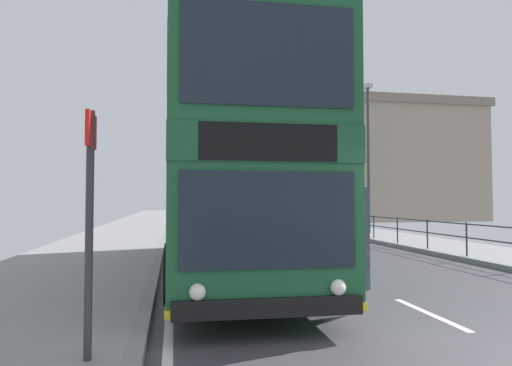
{
  "coord_description": "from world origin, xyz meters",
  "views": [
    {
      "loc": [
        -3.9,
        -3.71,
        1.75
      ],
      "look_at": [
        -2.13,
        5.76,
        2.13
      ],
      "focal_mm": 31.14,
      "sensor_mm": 36.0,
      "label": 1
    }
  ],
  "objects_px": {
    "double_decker_bus_main": "(228,175)",
    "bare_tree_far_00": "(286,186)",
    "bus_stop_sign_near": "(90,205)",
    "street_lamp_far_side": "(368,146)",
    "background_bus_far_lane": "(284,201)",
    "background_building_00": "(388,163)"
  },
  "relations": [
    {
      "from": "background_bus_far_lane",
      "to": "bus_stop_sign_near",
      "type": "relative_size",
      "value": 4.24
    },
    {
      "from": "bus_stop_sign_near",
      "to": "street_lamp_far_side",
      "type": "bearing_deg",
      "value": 56.7
    },
    {
      "from": "double_decker_bus_main",
      "to": "bare_tree_far_00",
      "type": "distance_m",
      "value": 28.59
    },
    {
      "from": "bare_tree_far_00",
      "to": "double_decker_bus_main",
      "type": "bearing_deg",
      "value": -107.26
    },
    {
      "from": "double_decker_bus_main",
      "to": "background_bus_far_lane",
      "type": "bearing_deg",
      "value": 71.61
    },
    {
      "from": "background_bus_far_lane",
      "to": "bus_stop_sign_near",
      "type": "distance_m",
      "value": 24.02
    },
    {
      "from": "background_bus_far_lane",
      "to": "bare_tree_far_00",
      "type": "bearing_deg",
      "value": 74.65
    },
    {
      "from": "background_bus_far_lane",
      "to": "bare_tree_far_00",
      "type": "relative_size",
      "value": 1.69
    },
    {
      "from": "street_lamp_far_side",
      "to": "background_bus_far_lane",
      "type": "bearing_deg",
      "value": 110.15
    },
    {
      "from": "street_lamp_far_side",
      "to": "background_building_00",
      "type": "height_order",
      "value": "background_building_00"
    },
    {
      "from": "background_bus_far_lane",
      "to": "bus_stop_sign_near",
      "type": "xyz_separation_m",
      "value": [
        -7.79,
        -22.72,
        -0.02
      ]
    },
    {
      "from": "double_decker_bus_main",
      "to": "background_bus_far_lane",
      "type": "xyz_separation_m",
      "value": [
        5.68,
        17.09,
        -0.62
      ]
    },
    {
      "from": "bus_stop_sign_near",
      "to": "bare_tree_far_00",
      "type": "bearing_deg",
      "value": 72.17
    },
    {
      "from": "background_building_00",
      "to": "double_decker_bus_main",
      "type": "bearing_deg",
      "value": -123.55
    },
    {
      "from": "street_lamp_far_side",
      "to": "double_decker_bus_main",
      "type": "bearing_deg",
      "value": -129.14
    },
    {
      "from": "background_bus_far_lane",
      "to": "street_lamp_far_side",
      "type": "xyz_separation_m",
      "value": [
        2.56,
        -6.97,
        2.72
      ]
    },
    {
      "from": "background_bus_far_lane",
      "to": "street_lamp_far_side",
      "type": "relative_size",
      "value": 1.45
    },
    {
      "from": "bus_stop_sign_near",
      "to": "background_building_00",
      "type": "bearing_deg",
      "value": 58.43
    },
    {
      "from": "background_bus_far_lane",
      "to": "double_decker_bus_main",
      "type": "bearing_deg",
      "value": -108.39
    },
    {
      "from": "background_bus_far_lane",
      "to": "street_lamp_far_side",
      "type": "distance_m",
      "value": 7.9
    },
    {
      "from": "double_decker_bus_main",
      "to": "background_building_00",
      "type": "height_order",
      "value": "background_building_00"
    },
    {
      "from": "street_lamp_far_side",
      "to": "bare_tree_far_00",
      "type": "height_order",
      "value": "street_lamp_far_side"
    }
  ]
}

